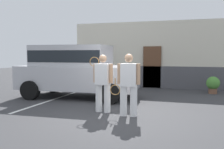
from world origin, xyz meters
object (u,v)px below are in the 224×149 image
tennis_player_woman (128,84)px  potted_plant_by_porch (213,84)px  tennis_player_man (103,82)px  parked_suv (76,68)px

tennis_player_woman → potted_plant_by_porch: bearing=-121.3°
tennis_player_man → potted_plant_by_porch: (3.37, 4.69, -0.47)m
parked_suv → tennis_player_woman: bearing=-43.2°
potted_plant_by_porch → tennis_player_woman: bearing=-117.2°
potted_plant_by_porch → parked_suv: bearing=-153.4°
parked_suv → tennis_player_man: size_ratio=2.77×
parked_suv → tennis_player_woman: (2.72, -2.30, -0.26)m
parked_suv → tennis_player_man: bearing=-50.6°
tennis_player_woman → potted_plant_by_porch: (2.54, 4.93, -0.48)m
tennis_player_woman → potted_plant_by_porch: tennis_player_woman is taller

